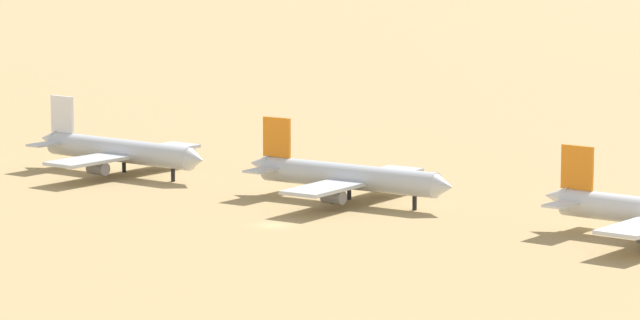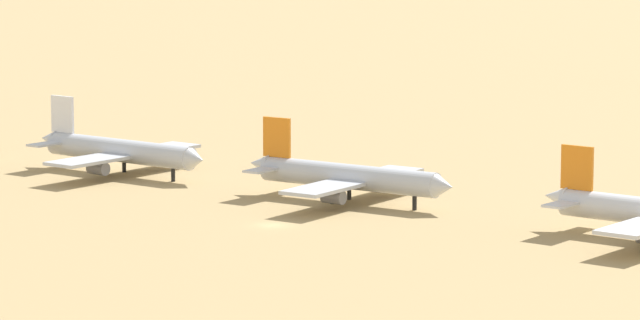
# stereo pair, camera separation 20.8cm
# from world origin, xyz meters

# --- Properties ---
(ground) EXTENTS (4000.00, 4000.00, 0.00)m
(ground) POSITION_xyz_m (0.00, 0.00, 0.00)
(ground) COLOR tan
(parked_jet_white_1) EXTENTS (35.85, 30.12, 11.85)m
(parked_jet_white_1) POSITION_xyz_m (-46.80, 21.76, 3.88)
(parked_jet_white_1) COLOR silver
(parked_jet_white_1) RESTS_ON ground
(parked_jet_orange_2) EXTENTS (35.16, 29.43, 11.64)m
(parked_jet_orange_2) POSITION_xyz_m (-1.99, 20.83, 3.82)
(parked_jet_orange_2) COLOR silver
(parked_jet_orange_2) RESTS_ON ground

